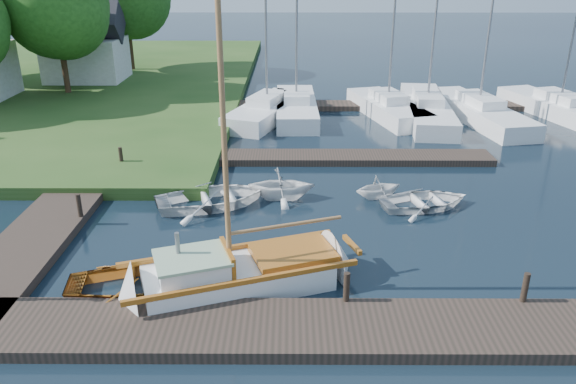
{
  "coord_description": "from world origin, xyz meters",
  "views": [
    {
      "loc": [
        0.08,
        -17.12,
        8.36
      ],
      "look_at": [
        0.0,
        0.0,
        1.2
      ],
      "focal_mm": 35.0,
      "sensor_mm": 36.0,
      "label": 1
    }
  ],
  "objects_px": {
    "sailboat": "(244,276)",
    "tree_3": "(55,4)",
    "marina_boat_4": "(478,110)",
    "house_c": "(85,49)",
    "tender_a": "(213,195)",
    "mooring_post_4": "(79,205)",
    "marina_boat_0": "(267,108)",
    "mooring_post_1": "(168,286)",
    "dinghy": "(138,278)",
    "marina_boat_2": "(388,106)",
    "tender_b": "(281,182)",
    "mooring_post_3": "(525,287)",
    "marina_boat_5": "(559,107)",
    "tender_c": "(425,198)",
    "mooring_post_5": "(121,157)",
    "mooring_post_2": "(347,287)",
    "marina_boat_1": "(296,106)",
    "marina_boat_3": "(427,107)",
    "tender_d": "(379,185)"
  },
  "relations": [
    {
      "from": "mooring_post_2",
      "to": "tree_3",
      "type": "relative_size",
      "value": 0.09
    },
    {
      "from": "tender_c",
      "to": "marina_boat_3",
      "type": "xyz_separation_m",
      "value": [
        2.84,
        12.5,
        0.23
      ]
    },
    {
      "from": "mooring_post_4",
      "to": "marina_boat_5",
      "type": "bearing_deg",
      "value": 32.23
    },
    {
      "from": "dinghy",
      "to": "tender_d",
      "type": "xyz_separation_m",
      "value": [
        7.42,
        6.47,
        0.1
      ]
    },
    {
      "from": "marina_boat_3",
      "to": "marina_boat_2",
      "type": "bearing_deg",
      "value": 92.45
    },
    {
      "from": "mooring_post_1",
      "to": "tender_c",
      "type": "bearing_deg",
      "value": 39.18
    },
    {
      "from": "tender_a",
      "to": "tree_3",
      "type": "relative_size",
      "value": 0.47
    },
    {
      "from": "mooring_post_3",
      "to": "tender_c",
      "type": "distance_m",
      "value": 6.58
    },
    {
      "from": "mooring_post_4",
      "to": "marina_boat_0",
      "type": "height_order",
      "value": "marina_boat_0"
    },
    {
      "from": "dinghy",
      "to": "mooring_post_4",
      "type": "bearing_deg",
      "value": 26.88
    },
    {
      "from": "mooring_post_2",
      "to": "tender_c",
      "type": "bearing_deg",
      "value": 61.94
    },
    {
      "from": "mooring_post_3",
      "to": "marina_boat_5",
      "type": "bearing_deg",
      "value": 63.98
    },
    {
      "from": "mooring_post_5",
      "to": "sailboat",
      "type": "height_order",
      "value": "sailboat"
    },
    {
      "from": "sailboat",
      "to": "tender_a",
      "type": "bearing_deg",
      "value": 86.63
    },
    {
      "from": "tender_b",
      "to": "marina_boat_1",
      "type": "xyz_separation_m",
      "value": [
        0.66,
        12.0,
        -0.08
      ]
    },
    {
      "from": "tender_a",
      "to": "marina_boat_0",
      "type": "height_order",
      "value": "marina_boat_0"
    },
    {
      "from": "tender_a",
      "to": "house_c",
      "type": "height_order",
      "value": "house_c"
    },
    {
      "from": "marina_boat_1",
      "to": "marina_boat_3",
      "type": "bearing_deg",
      "value": -93.05
    },
    {
      "from": "marina_boat_3",
      "to": "mooring_post_2",
      "type": "bearing_deg",
      "value": 167.7
    },
    {
      "from": "tender_a",
      "to": "marina_boat_2",
      "type": "bearing_deg",
      "value": -53.19
    },
    {
      "from": "marina_boat_3",
      "to": "house_c",
      "type": "bearing_deg",
      "value": 75.84
    },
    {
      "from": "mooring_post_5",
      "to": "tender_b",
      "type": "xyz_separation_m",
      "value": [
        6.74,
        -2.75,
        -0.05
      ]
    },
    {
      "from": "marina_boat_0",
      "to": "house_c",
      "type": "distance_m",
      "value": 15.43
    },
    {
      "from": "tender_d",
      "to": "marina_boat_2",
      "type": "xyz_separation_m",
      "value": [
        2.22,
        11.73,
        0.09
      ]
    },
    {
      "from": "mooring_post_1",
      "to": "marina_boat_4",
      "type": "relative_size",
      "value": 0.08
    },
    {
      "from": "dinghy",
      "to": "marina_boat_3",
      "type": "xyz_separation_m",
      "value": [
        11.82,
        18.07,
        0.18
      ]
    },
    {
      "from": "sailboat",
      "to": "marina_boat_2",
      "type": "xyz_separation_m",
      "value": [
        6.8,
        18.01,
        0.23
      ]
    },
    {
      "from": "sailboat",
      "to": "tender_c",
      "type": "relative_size",
      "value": 3.0
    },
    {
      "from": "mooring_post_1",
      "to": "marina_boat_0",
      "type": "xyz_separation_m",
      "value": [
        1.77,
        18.58,
        -0.12
      ]
    },
    {
      "from": "mooring_post_2",
      "to": "marina_boat_1",
      "type": "height_order",
      "value": "marina_boat_1"
    },
    {
      "from": "marina_boat_4",
      "to": "house_c",
      "type": "distance_m",
      "value": 26.06
    },
    {
      "from": "marina_boat_2",
      "to": "marina_boat_3",
      "type": "bearing_deg",
      "value": -108.97
    },
    {
      "from": "mooring_post_4",
      "to": "tender_b",
      "type": "relative_size",
      "value": 0.32
    },
    {
      "from": "mooring_post_5",
      "to": "tender_b",
      "type": "height_order",
      "value": "tender_b"
    },
    {
      "from": "mooring_post_3",
      "to": "tender_a",
      "type": "bearing_deg",
      "value": 143.02
    },
    {
      "from": "tender_c",
      "to": "sailboat",
      "type": "bearing_deg",
      "value": 117.08
    },
    {
      "from": "sailboat",
      "to": "marina_boat_2",
      "type": "relative_size",
      "value": 0.87
    },
    {
      "from": "tender_a",
      "to": "tender_d",
      "type": "relative_size",
      "value": 2.23
    },
    {
      "from": "sailboat",
      "to": "marina_boat_0",
      "type": "relative_size",
      "value": 0.83
    },
    {
      "from": "marina_boat_2",
      "to": "house_c",
      "type": "bearing_deg",
      "value": 52.73
    },
    {
      "from": "mooring_post_3",
      "to": "sailboat",
      "type": "bearing_deg",
      "value": 171.18
    },
    {
      "from": "tender_c",
      "to": "tree_3",
      "type": "distance_m",
      "value": 25.76
    },
    {
      "from": "mooring_post_4",
      "to": "marina_boat_5",
      "type": "relative_size",
      "value": 0.08
    },
    {
      "from": "mooring_post_1",
      "to": "dinghy",
      "type": "bearing_deg",
      "value": 138.15
    },
    {
      "from": "mooring_post_3",
      "to": "marina_boat_1",
      "type": "height_order",
      "value": "marina_boat_1"
    },
    {
      "from": "sailboat",
      "to": "dinghy",
      "type": "bearing_deg",
      "value": 164.94
    },
    {
      "from": "marina_boat_2",
      "to": "marina_boat_5",
      "type": "relative_size",
      "value": 1.09
    },
    {
      "from": "sailboat",
      "to": "tree_3",
      "type": "height_order",
      "value": "tree_3"
    },
    {
      "from": "sailboat",
      "to": "tree_3",
      "type": "bearing_deg",
      "value": 101.17
    },
    {
      "from": "tender_d",
      "to": "marina_boat_3",
      "type": "relative_size",
      "value": 0.16
    }
  ]
}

